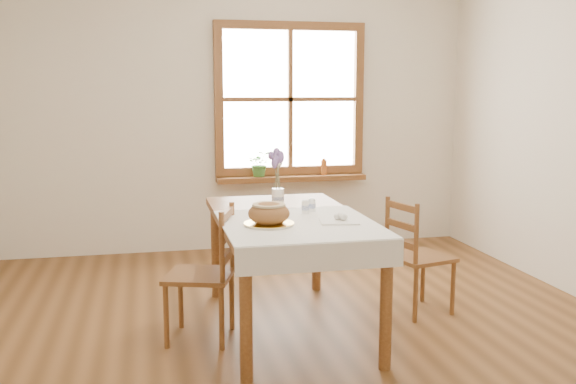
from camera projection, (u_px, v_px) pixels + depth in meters
name	position (u px, v px, depth m)	size (l,w,h in m)	color
ground	(299.00, 344.00, 3.93)	(5.00, 5.00, 0.00)	brown
room_walls	(299.00, 61.00, 3.66)	(4.60, 5.10, 2.65)	white
window	(290.00, 99.00, 6.19)	(1.46, 0.08, 1.46)	brown
window_sill	(291.00, 178.00, 6.24)	(1.46, 0.20, 0.05)	brown
dining_table	(288.00, 228.00, 4.11)	(0.90, 1.60, 0.75)	brown
table_linen	(299.00, 224.00, 3.81)	(0.91, 0.99, 0.01)	white
chair_left	(199.00, 273.00, 3.96)	(0.39, 0.41, 0.84)	brown
chair_right	(420.00, 255.00, 4.46)	(0.38, 0.39, 0.81)	brown
bread_plate	(269.00, 224.00, 3.74)	(0.29, 0.29, 0.02)	white
bread_loaf	(269.00, 211.00, 3.73)	(0.25, 0.25, 0.13)	olive
egg_napkin	(339.00, 221.00, 3.84)	(0.23, 0.19, 0.01)	white
eggs	(339.00, 217.00, 3.83)	(0.18, 0.16, 0.04)	white
salt_shaker	(305.00, 206.00, 4.09)	(0.05, 0.05, 0.09)	white
pepper_shaker	(312.00, 205.00, 4.16)	(0.05, 0.05, 0.09)	white
flower_vase	(278.00, 197.00, 4.52)	(0.09, 0.09, 0.10)	white
lavender_bouquet	(278.00, 170.00, 4.49)	(0.15, 0.15, 0.29)	#705494
potted_plant	(260.00, 167.00, 6.15)	(0.22, 0.25, 0.19)	#3E7830
amber_bottle	(324.00, 166.00, 6.29)	(0.06, 0.06, 0.16)	#B35B21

